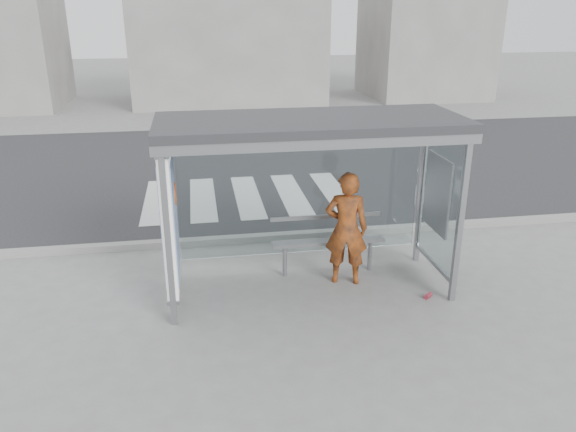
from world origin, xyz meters
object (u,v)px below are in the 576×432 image
Objects in this scene: soda_can at (428,296)px; bus_shelter at (284,163)px; bench at (328,241)px; person at (346,229)px.

bus_shelter is at bearing 162.36° from soda_can.
bus_shelter is at bearing -150.70° from bench.
bench is 13.36× the size of soda_can.
bench is (-0.19, 0.36, -0.34)m from person.
bus_shelter is 1.69m from bench.
person is at bearing 4.32° from bus_shelter.
bench reaches higher than soda_can.
bus_shelter is 2.91m from soda_can.
person is (0.97, 0.07, -1.09)m from bus_shelter.
person is 1.56m from soda_can.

